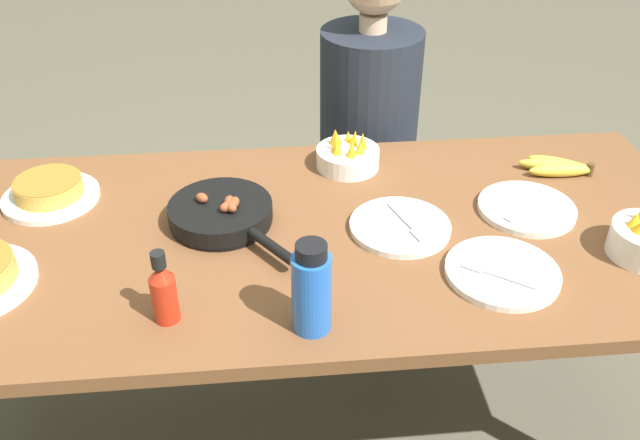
% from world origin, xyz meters
% --- Properties ---
extents(ground_plane, '(14.00, 14.00, 0.00)m').
position_xyz_m(ground_plane, '(0.00, 0.00, 0.00)').
color(ground_plane, '#565142').
extents(dining_table, '(1.89, 0.85, 0.75)m').
position_xyz_m(dining_table, '(0.00, 0.00, 0.66)').
color(dining_table, brown).
rests_on(dining_table, ground_plane).
extents(banana_bunch, '(0.20, 0.12, 0.04)m').
position_xyz_m(banana_bunch, '(0.67, 0.21, 0.77)').
color(banana_bunch, gold).
rests_on(banana_bunch, dining_table).
extents(skillet, '(0.30, 0.35, 0.08)m').
position_xyz_m(skillet, '(-0.23, 0.05, 0.78)').
color(skillet, black).
rests_on(skillet, dining_table).
extents(frittata_plate_center, '(0.24, 0.24, 0.06)m').
position_xyz_m(frittata_plate_center, '(-0.67, 0.20, 0.77)').
color(frittata_plate_center, silver).
rests_on(frittata_plate_center, dining_table).
extents(empty_plate_near_front, '(0.24, 0.24, 0.02)m').
position_xyz_m(empty_plate_near_front, '(0.19, -0.01, 0.76)').
color(empty_plate_near_front, silver).
rests_on(empty_plate_near_front, dining_table).
extents(empty_plate_far_left, '(0.24, 0.24, 0.02)m').
position_xyz_m(empty_plate_far_left, '(0.52, 0.03, 0.76)').
color(empty_plate_far_left, silver).
rests_on(empty_plate_far_left, dining_table).
extents(empty_plate_far_right, '(0.25, 0.25, 0.02)m').
position_xyz_m(empty_plate_far_right, '(0.38, -0.21, 0.76)').
color(empty_plate_far_right, silver).
rests_on(empty_plate_far_right, dining_table).
extents(fruit_bowl_mango, '(0.17, 0.17, 0.11)m').
position_xyz_m(fruit_bowl_mango, '(0.10, 0.30, 0.78)').
color(fruit_bowl_mango, silver).
rests_on(fruit_bowl_mango, dining_table).
extents(water_bottle, '(0.08, 0.08, 0.20)m').
position_xyz_m(water_bottle, '(-0.05, -0.32, 0.84)').
color(water_bottle, blue).
rests_on(water_bottle, dining_table).
extents(hot_sauce_bottle, '(0.05, 0.05, 0.16)m').
position_xyz_m(hot_sauce_bottle, '(-0.33, -0.27, 0.82)').
color(hot_sauce_bottle, '#B72814').
rests_on(hot_sauce_bottle, dining_table).
extents(person_figure, '(0.34, 0.34, 1.24)m').
position_xyz_m(person_figure, '(0.22, 0.63, 0.52)').
color(person_figure, black).
rests_on(person_figure, ground_plane).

